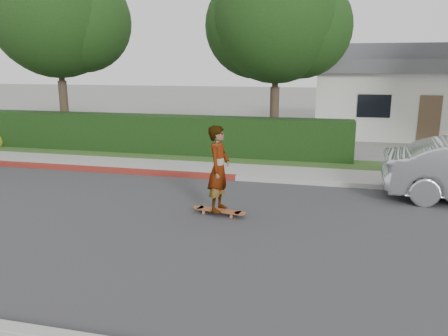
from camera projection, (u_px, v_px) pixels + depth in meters
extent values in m
plane|color=slate|center=(151.00, 225.00, 9.38)|extent=(120.00, 120.00, 0.00)
cube|color=#2D2D30|center=(151.00, 225.00, 9.38)|extent=(60.00, 8.00, 0.01)
cube|color=#9E9E99|center=(23.00, 333.00, 5.49)|extent=(60.00, 0.20, 0.15)
cube|color=#9E9E99|center=(204.00, 176.00, 13.24)|extent=(60.00, 0.20, 0.15)
cube|color=maroon|center=(58.00, 167.00, 14.38)|extent=(12.00, 0.21, 0.15)
cube|color=gray|center=(211.00, 170.00, 14.10)|extent=(60.00, 1.60, 0.12)
cube|color=#2D4C1E|center=(223.00, 160.00, 15.62)|extent=(60.00, 1.60, 0.10)
cube|color=black|center=(151.00, 135.00, 16.70)|extent=(15.00, 1.00, 1.50)
cylinder|color=#33261C|center=(65.00, 113.00, 18.82)|extent=(0.36, 0.36, 2.70)
cylinder|color=#33261C|center=(61.00, 64.00, 18.35)|extent=(0.24, 0.24, 2.25)
sphere|color=black|center=(56.00, 14.00, 17.88)|extent=(5.20, 5.20, 5.20)
sphere|color=black|center=(46.00, 20.00, 18.49)|extent=(4.42, 4.42, 4.42)
sphere|color=black|center=(81.00, 22.00, 18.03)|extent=(4.16, 4.16, 4.16)
cylinder|color=#33261C|center=(274.00, 119.00, 17.27)|extent=(0.36, 0.36, 2.52)
cylinder|color=#33261C|center=(275.00, 70.00, 16.83)|extent=(0.24, 0.24, 2.10)
sphere|color=black|center=(277.00, 19.00, 16.39)|extent=(4.80, 4.80, 4.80)
sphere|color=black|center=(257.00, 26.00, 17.00)|extent=(4.08, 4.08, 4.08)
sphere|color=black|center=(301.00, 27.00, 16.54)|extent=(3.84, 3.84, 3.84)
cube|color=beige|center=(418.00, 102.00, 22.36)|extent=(10.00, 8.00, 3.00)
cube|color=#4C4C51|center=(421.00, 66.00, 21.94)|extent=(10.60, 8.60, 0.60)
cube|color=#4C4C51|center=(423.00, 54.00, 21.80)|extent=(8.40, 6.40, 0.80)
cube|color=black|center=(374.00, 106.00, 19.10)|extent=(1.40, 0.06, 1.00)
cube|color=brown|center=(429.00, 120.00, 18.70)|extent=(0.90, 0.06, 2.10)
cylinder|color=#AF5930|center=(204.00, 213.00, 10.03)|extent=(0.07, 0.05, 0.07)
cylinder|color=#AF5930|center=(207.00, 210.00, 10.20)|extent=(0.07, 0.05, 0.07)
cylinder|color=#AF5930|center=(231.00, 217.00, 9.77)|extent=(0.07, 0.05, 0.07)
cylinder|color=#AF5930|center=(234.00, 214.00, 9.95)|extent=(0.07, 0.05, 0.07)
cube|color=silver|center=(205.00, 210.00, 10.11)|extent=(0.09, 0.21, 0.03)
cube|color=silver|center=(233.00, 213.00, 9.85)|extent=(0.09, 0.21, 0.03)
cube|color=maroon|center=(219.00, 210.00, 9.97)|extent=(1.05, 0.41, 0.02)
cylinder|color=maroon|center=(199.00, 208.00, 10.16)|extent=(0.29, 0.29, 0.02)
cylinder|color=maroon|center=(240.00, 213.00, 9.78)|extent=(0.29, 0.29, 0.02)
imported|color=white|center=(219.00, 169.00, 9.74)|extent=(0.54, 0.75, 1.94)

